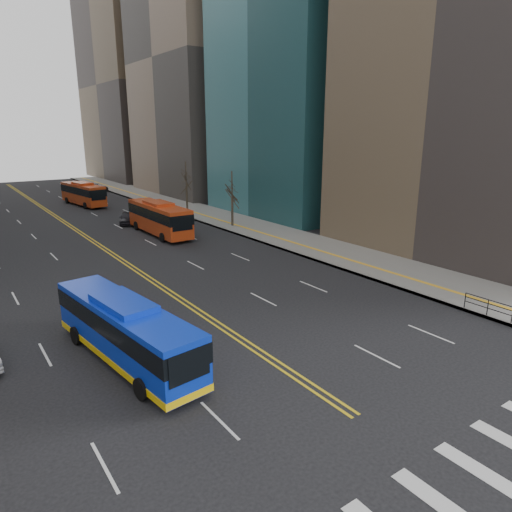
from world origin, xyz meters
TOP-DOWN VIEW (x-y plane):
  - ground at (0.00, 0.00)m, footprint 220.00×220.00m
  - sidewalk_right at (17.50, 45.00)m, footprint 7.00×130.00m
  - crosswalk at (0.00, 0.00)m, footprint 26.70×4.00m
  - centerline at (0.00, 55.00)m, footprint 0.55×100.00m
  - office_towers at (0.12, 68.51)m, footprint 83.00×134.00m
  - street_trees at (-7.18, 34.55)m, footprint 35.20×47.20m
  - blue_bus at (-5.99, 14.89)m, footprint 3.82×11.44m
  - red_bus_near at (7.12, 41.09)m, footprint 2.96×11.59m
  - red_bus_far at (5.75, 66.86)m, footprint 4.01×11.45m
  - car_dark_mid at (6.16, 48.88)m, footprint 3.23×4.66m
  - car_dark_far at (12.50, 83.08)m, footprint 3.80×5.33m

SIDE VIEW (x-z plane):
  - ground at x=0.00m, z-range 0.00..0.00m
  - crosswalk at x=0.00m, z-range 0.00..0.01m
  - centerline at x=0.00m, z-range 0.00..0.01m
  - sidewalk_right at x=17.50m, z-range 0.00..0.15m
  - car_dark_far at x=12.50m, z-range 0.00..1.35m
  - car_dark_mid at x=6.16m, z-range 0.00..1.47m
  - blue_bus at x=-5.99m, z-range 0.08..3.37m
  - red_bus_far at x=5.75m, z-range 0.20..3.75m
  - red_bus_near at x=7.12m, z-range 0.20..3.87m
  - street_trees at x=-7.18m, z-range 1.07..8.67m
  - office_towers at x=0.12m, z-range -5.08..52.92m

